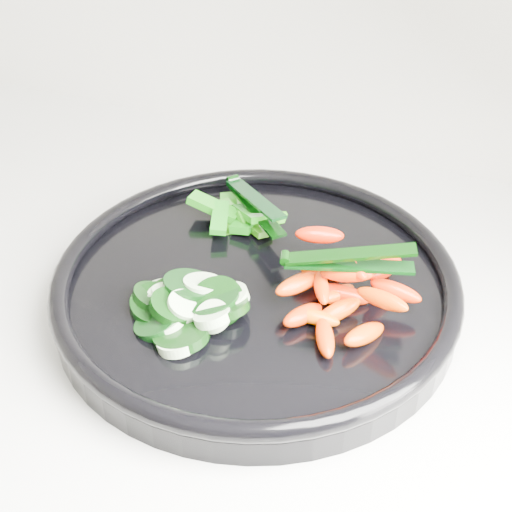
% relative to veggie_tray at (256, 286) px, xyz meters
% --- Properties ---
extents(veggie_tray, '(0.38, 0.38, 0.04)m').
position_rel_veggie_tray_xyz_m(veggie_tray, '(0.00, 0.00, 0.00)').
color(veggie_tray, black).
rests_on(veggie_tray, counter).
extents(cucumber_pile, '(0.12, 0.12, 0.04)m').
position_rel_veggie_tray_xyz_m(cucumber_pile, '(-0.04, -0.06, 0.01)').
color(cucumber_pile, black).
rests_on(cucumber_pile, veggie_tray).
extents(carrot_pile, '(0.13, 0.15, 0.06)m').
position_rel_veggie_tray_xyz_m(carrot_pile, '(0.08, 0.00, 0.02)').
color(carrot_pile, '#EC4B00').
rests_on(carrot_pile, veggie_tray).
extents(pepper_pile, '(0.10, 0.10, 0.04)m').
position_rel_veggie_tray_xyz_m(pepper_pile, '(-0.05, 0.09, 0.01)').
color(pepper_pile, '#0D6C0A').
rests_on(pepper_pile, veggie_tray).
extents(tong_carrot, '(0.11, 0.05, 0.02)m').
position_rel_veggie_tray_xyz_m(tong_carrot, '(0.08, 0.00, 0.05)').
color(tong_carrot, black).
rests_on(tong_carrot, carrot_pile).
extents(tong_pepper, '(0.09, 0.09, 0.02)m').
position_rel_veggie_tray_xyz_m(tong_pepper, '(-0.04, 0.09, 0.03)').
color(tong_pepper, black).
rests_on(tong_pepper, pepper_pile).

